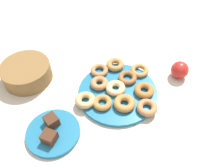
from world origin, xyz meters
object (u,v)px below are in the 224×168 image
Objects in this scene: donut_8 at (116,88)px; cake_plate at (53,133)px; donut_0 at (85,100)px; donut_7 at (147,108)px; donut_3 at (127,78)px; donut_2 at (102,103)px; donut_5 at (139,71)px; donut_4 at (124,103)px; donut_plate at (118,92)px; donut_10 at (99,83)px; donut_9 at (115,65)px; donut_6 at (144,90)px; apple at (180,70)px; basket at (27,72)px; donut_1 at (99,70)px; brownie_far at (51,121)px; brownie_near at (49,137)px.

cake_plate is (-0.31, 0.09, -0.02)m from donut_8.
donut_0 is 0.26m from donut_7.
cake_plate is (-0.39, 0.10, -0.02)m from donut_3.
donut_2 is 0.25m from donut_5.
donut_4 is at bearing -60.01° from donut_2.
donut_plate is 0.09m from donut_10.
donut_5 reaches higher than donut_plate.
donut_2 is 0.91× the size of donut_4.
donut_9 reaches higher than donut_3.
donut_plate is 0.15m from donut_0.
donut_8 is at bearing 55.03° from donut_4.
donut_6 is (-0.10, -0.08, 0.00)m from donut_5.
donut_0 is 0.46m from apple.
donut_9 is at bearing -48.30° from basket.
donut_1 is 0.36m from cake_plate.
donut_4 is 0.16m from donut_10.
donut_5 is 1.06× the size of donut_10.
donut_4 is 1.06× the size of donut_7.
donut_1 is 0.19m from donut_5.
brownie_far is at bearing 160.71° from donut_3.
donut_plate is 0.12m from donut_6.
brownie_far is at bearing 133.15° from donut_7.
donut_plate is at bearing -80.30° from donut_10.
donut_0 is 1.04× the size of donut_1.
donut_3 is 0.13m from donut_10.
donut_3 is at bearing -7.08° from donut_8.
donut_0 is at bearing 113.87° from donut_2.
donut_0 is 0.18m from cake_plate.
donut_3 is 0.18m from donut_7.
donut_7 is at bearing -120.08° from donut_9.
donut_1 is at bearing 91.32° from donut_6.
donut_6 is at bearing -34.05° from brownie_far.
donut_5 is at bearing -33.23° from donut_10.
donut_4 is at bearing -138.16° from donut_9.
donut_7 is 0.39× the size of basket.
brownie_far reaches higher than donut_4.
donut_5 is 1.05× the size of apple.
donut_0 and donut_8 have the same top height.
donut_4 is 0.09m from donut_7.
donut_7 is (-0.17, -0.13, 0.00)m from donut_5.
donut_10 is 0.99× the size of apple.
donut_4 is 0.31m from cake_plate.
donut_2 reaches higher than donut_3.
brownie_near is at bearing 152.40° from donut_4.
brownie_near is at bearing 168.50° from donut_3.
donut_9 is (0.12, 0.09, 0.02)m from donut_plate.
donut_9 is 0.43m from cake_plate.
apple is at bearing -55.69° from basket.
basket is (-0.23, 0.40, 0.01)m from donut_3.
donut_10 is (0.00, 0.24, 0.00)m from donut_7.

